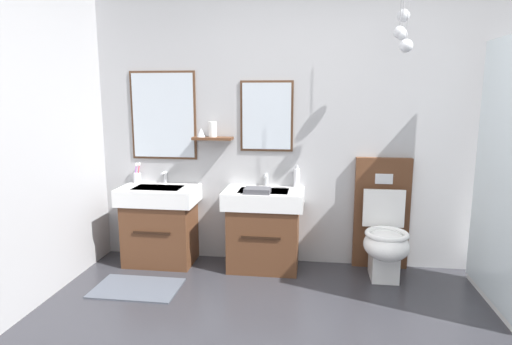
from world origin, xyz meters
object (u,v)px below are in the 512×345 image
toothbrush_cup (137,177)px  folded_hand_towel (257,191)px  soap_dispenser (297,178)px  toilet (384,232)px  vanity_sink_right (264,227)px  vanity_sink_left (161,223)px

toothbrush_cup → folded_hand_towel: 1.22m
soap_dispenser → folded_hand_towel: soap_dispenser is taller
folded_hand_towel → toilet: bearing=6.4°
vanity_sink_right → folded_hand_towel: (-0.04, -0.13, 0.36)m
folded_hand_towel → soap_dispenser: bearing=42.5°
vanity_sink_right → toilet: size_ratio=0.72×
vanity_sink_left → vanity_sink_right: size_ratio=1.00×
vanity_sink_left → vanity_sink_right: same height
vanity_sink_left → toothbrush_cup: (-0.27, 0.15, 0.39)m
vanity_sink_left → folded_hand_towel: 1.00m
vanity_sink_left → vanity_sink_right: 0.96m
toilet → soap_dispenser: bearing=167.3°
vanity_sink_left → soap_dispenser: size_ratio=3.55×
vanity_sink_left → soap_dispenser: (1.24, 0.16, 0.43)m
vanity_sink_left → folded_hand_towel: size_ratio=3.26×
soap_dispenser → vanity_sink_right: bearing=-149.9°
toothbrush_cup → soap_dispenser: soap_dispenser is taller
vanity_sink_right → folded_hand_towel: 0.39m
vanity_sink_right → vanity_sink_left: bearing=180.0°
vanity_sink_right → toothbrush_cup: size_ratio=3.68×
toilet → soap_dispenser: 0.89m
vanity_sink_left → toilet: (2.00, -0.01, -0.00)m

